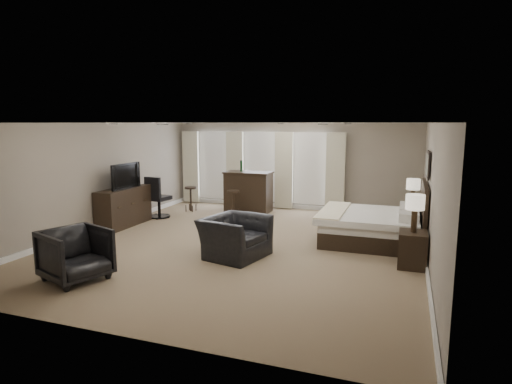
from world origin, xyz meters
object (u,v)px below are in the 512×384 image
(lamp_far, at_px, (413,192))
(armchair_near, at_px, (235,230))
(bed, at_px, (370,212))
(dresser, at_px, (124,207))
(nightstand_far, at_px, (411,218))
(nightstand_near, at_px, (412,249))
(lamp_near, at_px, (415,213))
(bar_counter, at_px, (248,192))
(bar_stool_right, at_px, (233,203))
(armchair_far, at_px, (76,252))
(bar_stool_left, at_px, (191,199))
(tv, at_px, (123,185))
(desk_chair, at_px, (159,197))

(lamp_far, relative_size, armchair_near, 0.55)
(bed, relative_size, lamp_far, 3.20)
(dresser, bearing_deg, nightstand_far, 15.89)
(nightstand_near, xyz_separation_m, lamp_near, (0.00, 0.00, 0.67))
(bar_counter, distance_m, bar_stool_right, 0.78)
(armchair_far, xyz_separation_m, bar_stool_left, (-0.90, 5.70, -0.12))
(lamp_far, height_order, dresser, lamp_far)
(lamp_near, bearing_deg, nightstand_near, 0.00)
(lamp_far, relative_size, tv, 0.60)
(bar_counter, relative_size, bar_stool_right, 1.89)
(nightstand_far, relative_size, lamp_far, 0.90)
(bar_counter, bearing_deg, lamp_far, -9.27)
(armchair_far, bearing_deg, bar_counter, 12.77)
(bar_counter, bearing_deg, desk_chair, -142.05)
(nightstand_near, relative_size, lamp_near, 0.95)
(lamp_far, bearing_deg, bed, -121.54)
(lamp_near, bearing_deg, bar_stool_right, 148.29)
(armchair_near, bearing_deg, nightstand_near, -67.86)
(lamp_far, distance_m, bar_counter, 4.62)
(lamp_near, bearing_deg, lamp_far, 90.00)
(bed, bearing_deg, nightstand_near, -58.46)
(bar_counter, bearing_deg, tv, -131.21)
(lamp_far, distance_m, armchair_far, 7.62)
(nightstand_near, bearing_deg, bar_counter, 141.30)
(dresser, distance_m, bar_counter, 3.61)
(bed, relative_size, lamp_near, 3.11)
(dresser, relative_size, bar_stool_right, 2.29)
(desk_chair, bearing_deg, armchair_far, 113.56)
(bed, bearing_deg, armchair_near, -140.68)
(lamp_near, relative_size, bar_stool_right, 0.94)
(bed, xyz_separation_m, bar_counter, (-3.66, 2.19, -0.08))
(nightstand_near, height_order, bar_stool_left, bar_stool_left)
(nightstand_far, bearing_deg, tv, -164.11)
(tv, relative_size, bar_stool_left, 1.50)
(lamp_near, xyz_separation_m, armchair_far, (-5.28, -2.57, -0.51))
(armchair_far, bearing_deg, bar_stool_left, 28.49)
(bed, height_order, tv, bed)
(lamp_near, bearing_deg, armchair_near, -171.26)
(armchair_far, bearing_deg, bar_stool_right, 13.81)
(nightstand_near, distance_m, armchair_near, 3.32)
(dresser, xyz_separation_m, bar_stool_right, (2.19, 1.99, -0.12))
(dresser, xyz_separation_m, tv, (0.00, 0.00, 0.56))
(nightstand_far, relative_size, bar_stool_right, 0.82)
(nightstand_far, height_order, bar_counter, bar_counter)
(tv, xyz_separation_m, armchair_far, (1.64, -3.51, -0.56))
(armchair_far, relative_size, bar_stool_left, 1.32)
(lamp_near, height_order, tv, lamp_near)
(nightstand_near, relative_size, bar_stool_left, 0.89)
(armchair_far, distance_m, bar_stool_left, 5.77)
(bar_stool_right, relative_size, desk_chair, 0.63)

